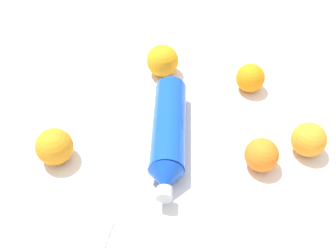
{
  "coord_description": "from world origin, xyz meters",
  "views": [
    {
      "loc": [
        -0.42,
        -0.32,
        0.65
      ],
      "look_at": [
        -0.0,
        0.03,
        0.04
      ],
      "focal_mm": 41.83,
      "sensor_mm": 36.0,
      "label": 1
    }
  ],
  "objects_px": {
    "orange_3": "(54,147)",
    "orange_4": "(250,78)",
    "water_bottle": "(168,134)",
    "orange_1": "(163,61)",
    "orange_0": "(309,139)",
    "orange_2": "(261,155)"
  },
  "relations": [
    {
      "from": "orange_3",
      "to": "orange_4",
      "type": "height_order",
      "value": "orange_3"
    },
    {
      "from": "orange_3",
      "to": "orange_4",
      "type": "distance_m",
      "value": 0.47
    },
    {
      "from": "water_bottle",
      "to": "orange_1",
      "type": "xyz_separation_m",
      "value": [
        0.17,
        0.16,
        0.0
      ]
    },
    {
      "from": "orange_0",
      "to": "orange_4",
      "type": "height_order",
      "value": "orange_0"
    },
    {
      "from": "orange_2",
      "to": "orange_4",
      "type": "relative_size",
      "value": 1.0
    },
    {
      "from": "orange_1",
      "to": "orange_3",
      "type": "distance_m",
      "value": 0.34
    },
    {
      "from": "orange_0",
      "to": "orange_3",
      "type": "xyz_separation_m",
      "value": [
        -0.35,
        0.38,
        0.0
      ]
    },
    {
      "from": "water_bottle",
      "to": "orange_2",
      "type": "bearing_deg",
      "value": 76.03
    },
    {
      "from": "water_bottle",
      "to": "orange_4",
      "type": "relative_size",
      "value": 3.83
    },
    {
      "from": "orange_3",
      "to": "orange_0",
      "type": "bearing_deg",
      "value": -47.13
    },
    {
      "from": "orange_0",
      "to": "orange_1",
      "type": "height_order",
      "value": "orange_1"
    },
    {
      "from": "orange_3",
      "to": "water_bottle",
      "type": "bearing_deg",
      "value": -40.35
    },
    {
      "from": "orange_4",
      "to": "orange_0",
      "type": "bearing_deg",
      "value": -113.67
    },
    {
      "from": "orange_2",
      "to": "orange_4",
      "type": "height_order",
      "value": "same"
    },
    {
      "from": "orange_0",
      "to": "orange_3",
      "type": "height_order",
      "value": "orange_3"
    },
    {
      "from": "water_bottle",
      "to": "orange_4",
      "type": "bearing_deg",
      "value": 134.12
    },
    {
      "from": "orange_1",
      "to": "orange_2",
      "type": "relative_size",
      "value": 1.16
    },
    {
      "from": "water_bottle",
      "to": "orange_0",
      "type": "height_order",
      "value": "same"
    },
    {
      "from": "orange_0",
      "to": "orange_3",
      "type": "distance_m",
      "value": 0.51
    },
    {
      "from": "orange_0",
      "to": "orange_1",
      "type": "bearing_deg",
      "value": 91.01
    },
    {
      "from": "orange_1",
      "to": "orange_3",
      "type": "height_order",
      "value": "orange_1"
    },
    {
      "from": "orange_2",
      "to": "orange_4",
      "type": "xyz_separation_m",
      "value": [
        0.18,
        0.14,
        -0.0
      ]
    }
  ]
}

